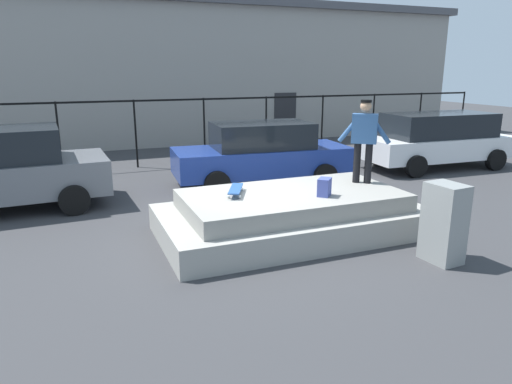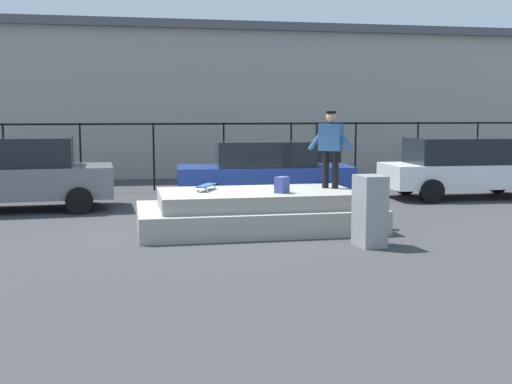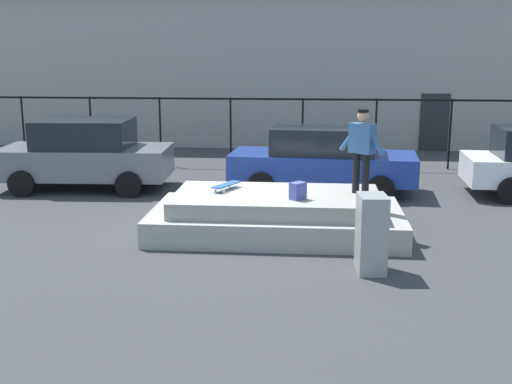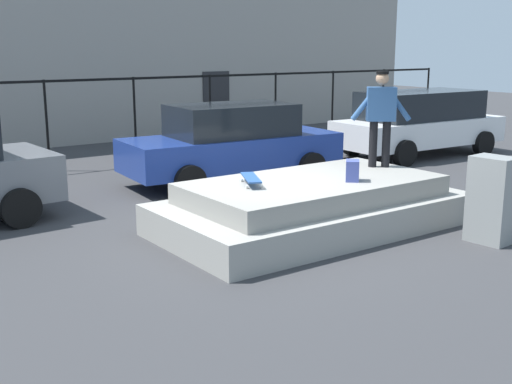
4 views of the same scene
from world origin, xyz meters
name	(u,v)px [view 2 (image 2 of 4)]	position (x,y,z in m)	size (l,w,h in m)	color
ground_plane	(221,227)	(0.00, 0.00, 0.00)	(60.00, 60.00, 0.00)	#38383A
concrete_ledge	(257,212)	(0.71, -0.31, 0.36)	(4.85, 2.57, 0.79)	#9E9B93
skateboarder	(331,144)	(2.32, -0.16, 1.74)	(0.85, 0.71, 1.63)	black
skateboard	(206,186)	(-0.31, -0.07, 0.89)	(0.52, 0.79, 0.12)	#264C8C
backpack	(282,185)	(1.12, -0.75, 0.95)	(0.28, 0.20, 0.32)	#3F4C99
car_grey_sedan_near	(24,174)	(-4.39, 3.33, 0.90)	(4.33, 2.31, 1.78)	slate
car_blue_sedan_mid	(264,171)	(1.65, 3.40, 0.84)	(4.69, 2.25, 1.64)	navy
car_white_hatchback_far	(468,166)	(7.49, 3.36, 0.90)	(4.76, 2.21, 1.69)	white
utility_box	(370,211)	(2.35, -2.39, 0.64)	(0.44, 0.60, 1.27)	gray
fence_row	(189,144)	(0.00, 6.88, 1.43)	(24.06, 0.06, 2.09)	black
warehouse_building	(171,102)	(0.00, 14.62, 2.85)	(28.70, 9.02, 5.68)	gray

